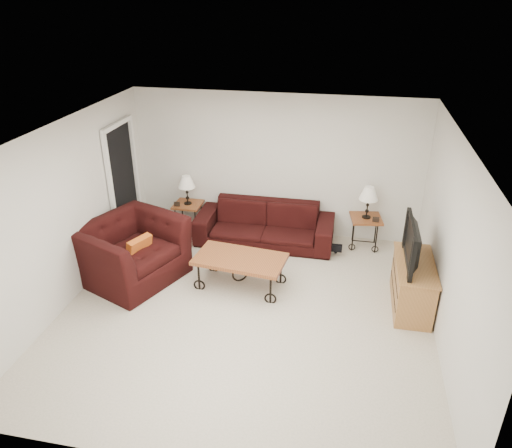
{
  "coord_description": "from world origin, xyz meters",
  "views": [
    {
      "loc": [
        1.21,
        -5.36,
        4.06
      ],
      "look_at": [
        0.0,
        0.7,
        1.0
      ],
      "focal_mm": 33.98,
      "sensor_mm": 36.0,
      "label": 1
    }
  ],
  "objects_px": {
    "side_table_left": "(189,217)",
    "side_table_right": "(365,232)",
    "backpack": "(336,243)",
    "coffee_table": "(240,272)",
    "tv_stand": "(412,285)",
    "lamp_right": "(368,202)",
    "armchair": "(131,251)",
    "lamp_left": "(187,190)",
    "sofa": "(265,224)",
    "television": "(418,244)"
  },
  "relations": [
    {
      "from": "sofa",
      "to": "lamp_left",
      "type": "relative_size",
      "value": 4.45
    },
    {
      "from": "side_table_right",
      "to": "coffee_table",
      "type": "xyz_separation_m",
      "value": [
        -1.81,
        -1.62,
        -0.03
      ]
    },
    {
      "from": "sofa",
      "to": "armchair",
      "type": "height_order",
      "value": "armchair"
    },
    {
      "from": "side_table_right",
      "to": "tv_stand",
      "type": "distance_m",
      "value": 1.76
    },
    {
      "from": "tv_stand",
      "to": "backpack",
      "type": "xyz_separation_m",
      "value": [
        -1.09,
        1.28,
        -0.14
      ]
    },
    {
      "from": "lamp_left",
      "to": "armchair",
      "type": "relative_size",
      "value": 0.37
    },
    {
      "from": "lamp_right",
      "to": "coffee_table",
      "type": "distance_m",
      "value": 2.49
    },
    {
      "from": "coffee_table",
      "to": "tv_stand",
      "type": "xyz_separation_m",
      "value": [
        2.44,
        -0.02,
        0.1
      ]
    },
    {
      "from": "television",
      "to": "tv_stand",
      "type": "bearing_deg",
      "value": 90.0
    },
    {
      "from": "side_table_left",
      "to": "lamp_right",
      "type": "bearing_deg",
      "value": -0.0
    },
    {
      "from": "sofa",
      "to": "side_table_right",
      "type": "xyz_separation_m",
      "value": [
        1.71,
        0.18,
        -0.07
      ]
    },
    {
      "from": "side_table_left",
      "to": "lamp_left",
      "type": "xyz_separation_m",
      "value": [
        0.0,
        0.0,
        0.53
      ]
    },
    {
      "from": "coffee_table",
      "to": "backpack",
      "type": "relative_size",
      "value": 3.25
    },
    {
      "from": "armchair",
      "to": "tv_stand",
      "type": "relative_size",
      "value": 1.24
    },
    {
      "from": "television",
      "to": "backpack",
      "type": "height_order",
      "value": "television"
    },
    {
      "from": "side_table_left",
      "to": "television",
      "type": "bearing_deg",
      "value": -23.53
    },
    {
      "from": "lamp_right",
      "to": "side_table_right",
      "type": "bearing_deg",
      "value": 0.0
    },
    {
      "from": "tv_stand",
      "to": "television",
      "type": "xyz_separation_m",
      "value": [
        -0.02,
        0.0,
        0.64
      ]
    },
    {
      "from": "side_table_left",
      "to": "side_table_right",
      "type": "distance_m",
      "value": 3.14
    },
    {
      "from": "lamp_right",
      "to": "backpack",
      "type": "relative_size",
      "value": 1.37
    },
    {
      "from": "coffee_table",
      "to": "tv_stand",
      "type": "relative_size",
      "value": 1.14
    },
    {
      "from": "side_table_right",
      "to": "lamp_right",
      "type": "distance_m",
      "value": 0.55
    },
    {
      "from": "side_table_right",
      "to": "backpack",
      "type": "bearing_deg",
      "value": -142.16
    },
    {
      "from": "lamp_left",
      "to": "backpack",
      "type": "xyz_separation_m",
      "value": [
        2.69,
        -0.35,
        -0.59
      ]
    },
    {
      "from": "sofa",
      "to": "side_table_left",
      "type": "relative_size",
      "value": 4.45
    },
    {
      "from": "side_table_left",
      "to": "tv_stand",
      "type": "xyz_separation_m",
      "value": [
        3.78,
        -1.64,
        0.08
      ]
    },
    {
      "from": "armchair",
      "to": "tv_stand",
      "type": "distance_m",
      "value": 4.11
    },
    {
      "from": "coffee_table",
      "to": "armchair",
      "type": "relative_size",
      "value": 0.92
    },
    {
      "from": "armchair",
      "to": "tv_stand",
      "type": "height_order",
      "value": "armchair"
    },
    {
      "from": "lamp_left",
      "to": "tv_stand",
      "type": "distance_m",
      "value": 4.14
    },
    {
      "from": "side_table_right",
      "to": "lamp_left",
      "type": "xyz_separation_m",
      "value": [
        -3.14,
        0.0,
        0.52
      ]
    },
    {
      "from": "lamp_right",
      "to": "television",
      "type": "xyz_separation_m",
      "value": [
        0.62,
        -1.64,
        0.16
      ]
    },
    {
      "from": "sofa",
      "to": "television",
      "type": "distance_m",
      "value": 2.82
    },
    {
      "from": "coffee_table",
      "to": "backpack",
      "type": "distance_m",
      "value": 1.85
    },
    {
      "from": "sofa",
      "to": "lamp_right",
      "type": "height_order",
      "value": "lamp_right"
    },
    {
      "from": "side_table_left",
      "to": "tv_stand",
      "type": "height_order",
      "value": "tv_stand"
    },
    {
      "from": "coffee_table",
      "to": "backpack",
      "type": "xyz_separation_m",
      "value": [
        1.35,
        1.27,
        -0.04
      ]
    },
    {
      "from": "sofa",
      "to": "side_table_left",
      "type": "xyz_separation_m",
      "value": [
        -1.44,
        0.18,
        -0.08
      ]
    },
    {
      "from": "lamp_right",
      "to": "backpack",
      "type": "height_order",
      "value": "lamp_right"
    },
    {
      "from": "coffee_table",
      "to": "side_table_left",
      "type": "bearing_deg",
      "value": 129.51
    },
    {
      "from": "side_table_left",
      "to": "lamp_left",
      "type": "bearing_deg",
      "value": 0.0
    },
    {
      "from": "side_table_left",
      "to": "backpack",
      "type": "xyz_separation_m",
      "value": [
        2.69,
        -0.35,
        -0.06
      ]
    },
    {
      "from": "side_table_right",
      "to": "television",
      "type": "distance_m",
      "value": 1.89
    },
    {
      "from": "sofa",
      "to": "side_table_right",
      "type": "distance_m",
      "value": 1.72
    },
    {
      "from": "lamp_left",
      "to": "coffee_table",
      "type": "relative_size",
      "value": 0.4
    },
    {
      "from": "backpack",
      "to": "coffee_table",
      "type": "bearing_deg",
      "value": -121.44
    },
    {
      "from": "sofa",
      "to": "coffee_table",
      "type": "xyz_separation_m",
      "value": [
        -0.1,
        -1.44,
        -0.1
      ]
    },
    {
      "from": "side_table_right",
      "to": "coffee_table",
      "type": "height_order",
      "value": "side_table_right"
    },
    {
      "from": "side_table_right",
      "to": "backpack",
      "type": "xyz_separation_m",
      "value": [
        -0.45,
        -0.35,
        -0.07
      ]
    },
    {
      "from": "side_table_left",
      "to": "tv_stand",
      "type": "bearing_deg",
      "value": -23.42
    }
  ]
}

